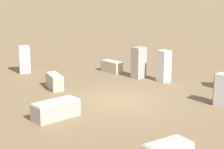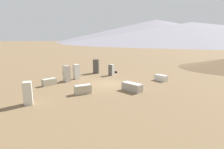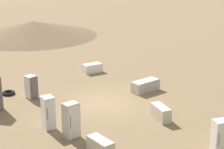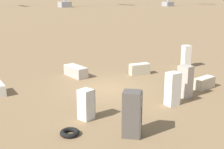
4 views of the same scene
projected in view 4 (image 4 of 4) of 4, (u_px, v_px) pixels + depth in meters
ground_plane at (107, 89)px, 19.02m from camera, size 1000.00×1000.00×0.00m
discarded_fridge_0 at (185, 81)px, 17.42m from camera, size 0.81×0.71×1.81m
discarded_fridge_1 at (132, 114)px, 12.75m from camera, size 1.01×1.02×1.95m
discarded_fridge_2 at (204, 83)px, 19.01m from camera, size 0.80×1.49×0.70m
discarded_fridge_3 at (140, 69)px, 22.05m from camera, size 0.79×1.52×0.78m
discarded_fridge_4 at (86, 104)px, 14.47m from camera, size 0.75×0.78×1.46m
discarded_fridge_6 at (76, 71)px, 21.58m from camera, size 2.03×1.04×0.73m
discarded_fridge_7 at (186, 56)px, 24.04m from camera, size 0.77×0.74×1.69m
discarded_fridge_8 at (173, 89)px, 16.19m from camera, size 0.57×0.69×1.77m
scrap_tire at (70, 133)px, 13.04m from camera, size 0.83×0.83×0.20m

